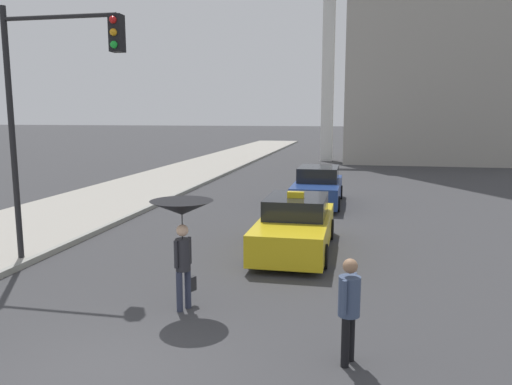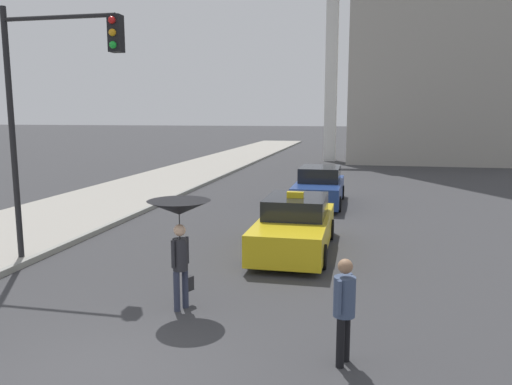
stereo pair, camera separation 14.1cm
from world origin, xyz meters
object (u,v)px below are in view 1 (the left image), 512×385
Objects in this scene: taxi at (295,226)px; sedan_red at (318,187)px; pedestrian_with_umbrella at (182,219)px; traffic_light at (51,91)px; pedestrian_man at (349,303)px; monument_cross at (329,15)px.

taxi is 0.98× the size of sedan_red.
traffic_light is (-3.82, 1.99, 2.43)m from pedestrian_with_umbrella.
pedestrian_with_umbrella is 3.51m from pedestrian_man.
monument_cross reaches higher than pedestrian_man.
monument_cross is at bearing -88.27° from taxi.
monument_cross is at bearing 24.04° from pedestrian_with_umbrella.
taxi is at bearing -88.27° from monument_cross.
pedestrian_man is at bearing -26.84° from traffic_light.
taxi reaches higher than sedan_red.
sedan_red is 0.78× the size of traffic_light.
pedestrian_with_umbrella is 0.34× the size of traffic_light.
traffic_light reaches higher than pedestrian_man.
pedestrian_man is 8.37m from traffic_light.
traffic_light reaches higher than sedan_red.
traffic_light is at bearing 60.92° from sedan_red.
pedestrian_man is at bearing 96.36° from sedan_red.
traffic_light is (-6.89, 3.49, 3.24)m from pedestrian_man.
monument_cross reaches higher than traffic_light.
sedan_red is 11.88m from pedestrian_with_umbrella.
taxi reaches higher than pedestrian_man.
pedestrian_with_umbrella is (-1.55, -4.54, 1.08)m from taxi.
monument_cross is (-0.81, 26.76, 10.43)m from taxi.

